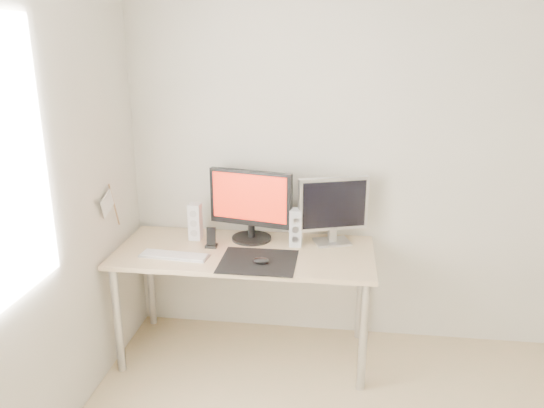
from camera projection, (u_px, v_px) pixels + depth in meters
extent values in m
plane|color=white|center=(397.00, 160.00, 3.38)|extent=(3.50, 0.00, 3.50)
cube|color=black|center=(258.00, 261.00, 3.13)|extent=(0.45, 0.40, 0.00)
ellipsoid|color=black|center=(261.00, 261.00, 3.09)|extent=(0.10, 0.06, 0.04)
cube|color=#D1B587|center=(245.00, 252.00, 3.30)|extent=(1.60, 0.70, 0.03)
cylinder|color=silver|center=(118.00, 320.00, 3.23)|extent=(0.05, 0.05, 0.70)
cylinder|color=silver|center=(363.00, 337.00, 3.05)|extent=(0.05, 0.05, 0.70)
cylinder|color=silver|center=(151.00, 279.00, 3.78)|extent=(0.05, 0.05, 0.70)
cylinder|color=silver|center=(360.00, 291.00, 3.60)|extent=(0.05, 0.05, 0.70)
cylinder|color=black|center=(252.00, 238.00, 3.48)|extent=(0.31, 0.31, 0.02)
cylinder|color=black|center=(251.00, 228.00, 3.46)|extent=(0.05, 0.05, 0.12)
cube|color=black|center=(251.00, 198.00, 3.38)|extent=(0.55, 0.16, 0.36)
cube|color=red|center=(249.00, 198.00, 3.36)|extent=(0.49, 0.11, 0.30)
cube|color=silver|center=(332.00, 242.00, 3.41)|extent=(0.26, 0.22, 0.01)
cube|color=#ADADAF|center=(332.00, 234.00, 3.40)|extent=(0.06, 0.05, 0.10)
cube|color=silver|center=(333.00, 204.00, 3.34)|extent=(0.44, 0.18, 0.34)
cube|color=black|center=(334.00, 205.00, 3.32)|extent=(0.39, 0.14, 0.30)
cube|color=white|center=(195.00, 221.00, 3.45)|extent=(0.08, 0.09, 0.24)
cylinder|color=#B4B4B6|center=(194.00, 233.00, 3.43)|extent=(0.05, 0.01, 0.05)
cylinder|color=#BBBBBD|center=(194.00, 224.00, 3.41)|extent=(0.05, 0.01, 0.05)
cylinder|color=#BABABD|center=(193.00, 214.00, 3.40)|extent=(0.05, 0.01, 0.05)
cube|color=silver|center=(296.00, 228.00, 3.34)|extent=(0.08, 0.09, 0.24)
cylinder|color=#B9B9BB|center=(295.00, 240.00, 3.32)|extent=(0.05, 0.01, 0.05)
cylinder|color=#A9AAAC|center=(295.00, 230.00, 3.30)|extent=(0.05, 0.01, 0.05)
cylinder|color=silver|center=(295.00, 220.00, 3.28)|extent=(0.05, 0.01, 0.05)
cube|color=silver|center=(174.00, 256.00, 3.20)|extent=(0.43, 0.16, 0.01)
cube|color=white|center=(174.00, 255.00, 3.20)|extent=(0.41, 0.14, 0.01)
cube|color=black|center=(212.00, 246.00, 3.35)|extent=(0.07, 0.06, 0.02)
cube|color=black|center=(211.00, 236.00, 3.33)|extent=(0.06, 0.03, 0.12)
cylinder|color=#A57F54|center=(114.00, 205.00, 3.23)|extent=(0.01, 0.10, 0.29)
cube|color=white|center=(108.00, 203.00, 3.14)|extent=(0.00, 0.19, 0.15)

